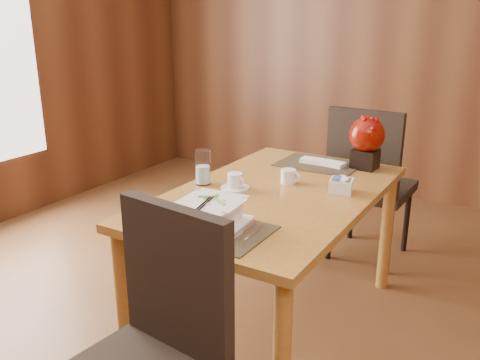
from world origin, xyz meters
The scene contains 14 objects.
back_wall centered at (0.00, 3.00, 1.40)m, with size 5.00×0.02×2.80m, color brown.
dining_table centered at (0.00, 0.60, 0.65)m, with size 0.90×1.50×0.75m.
placemat_near centered at (0.00, 0.05, 0.75)m, with size 0.45×0.33×0.01m, color black.
placemat_far centered at (0.00, 1.15, 0.75)m, with size 0.45×0.33×0.01m, color black.
soup_setting centered at (-0.03, 0.09, 0.80)m, with size 0.29×0.29×0.11m.
coffee_cup centered at (-0.19, 0.53, 0.78)m, with size 0.14×0.14×0.08m.
water_glass centered at (-0.37, 0.51, 0.84)m, with size 0.08×0.08×0.18m, color white.
creamer_jug centered at (0.00, 0.75, 0.79)m, with size 0.10×0.10×0.07m, color white, non-canonical shape.
sugar_caddy centered at (0.28, 0.76, 0.78)m, with size 0.11×0.11×0.07m, color white.
berry_decor centered at (0.25, 1.22, 0.92)m, with size 0.20×0.20×0.29m.
napkins_far centered at (0.03, 1.15, 0.77)m, with size 0.26×0.09×0.02m, color white, non-canonical shape.
bread_plate centered at (-0.35, 0.09, 0.75)m, with size 0.14×0.14×0.01m, color white.
near_chair centered at (0.11, -0.47, 0.57)m, with size 0.52×0.52×1.01m.
far_chair centered at (0.17, 1.58, 0.59)m, with size 0.50×0.50×1.04m.
Camera 1 is at (1.06, -1.51, 1.58)m, focal length 38.00 mm.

